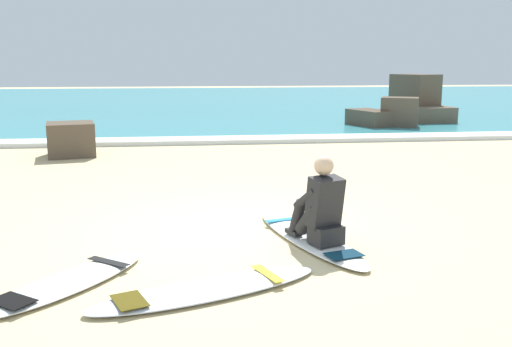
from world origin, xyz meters
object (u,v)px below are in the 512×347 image
at_px(surfer_seated, 320,209).
at_px(surfboard_spare_far, 207,289).
at_px(surfboard_main, 309,237).
at_px(shoreline_rock, 71,139).
at_px(surfboard_spare_near, 68,282).

relative_size(surfer_seated, surfboard_spare_far, 0.43).
relative_size(surfboard_main, shoreline_rock, 2.52).
bearing_deg(surfboard_spare_near, surfboard_main, 23.30).
bearing_deg(surfboard_main, shoreline_rock, 120.72).
xyz_separation_m(surfboard_main, shoreline_rock, (-3.81, 6.41, 0.32)).
distance_m(surfer_seated, shoreline_rock, 7.71).
height_order(surfboard_main, surfboard_spare_far, same).
bearing_deg(surfer_seated, shoreline_rock, 120.13).
xyz_separation_m(surfer_seated, surfboard_spare_near, (-2.51, -0.80, -0.40)).
relative_size(surfer_seated, surfboard_spare_near, 0.54).
height_order(surfer_seated, surfboard_spare_far, surfer_seated).
relative_size(surfer_seated, shoreline_rock, 0.99).
xyz_separation_m(surfboard_spare_near, surfboard_spare_far, (1.25, -0.32, -0.00)).
bearing_deg(surfboard_spare_far, surfboard_spare_near, 165.65).
distance_m(surfboard_spare_near, surfboard_spare_far, 1.29).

